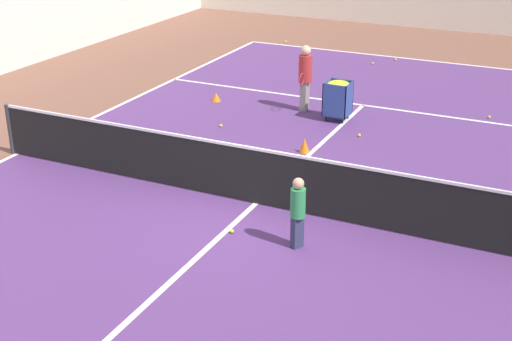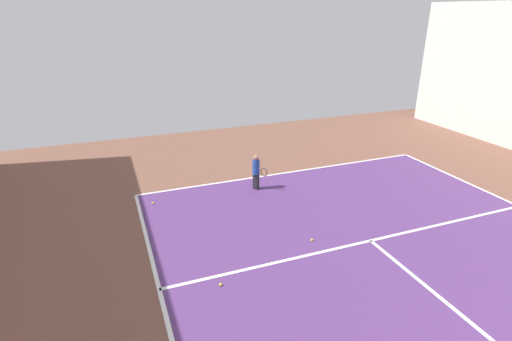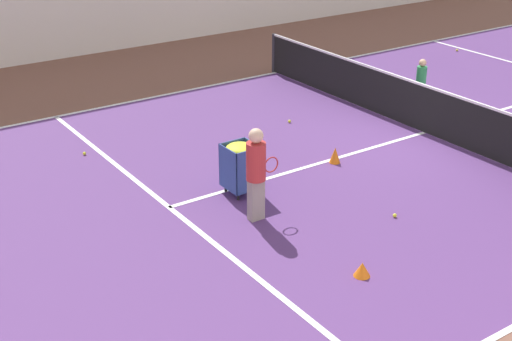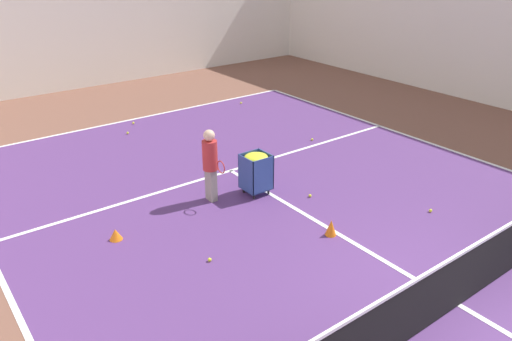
{
  "view_description": "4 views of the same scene",
  "coord_description": "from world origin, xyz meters",
  "px_view_note": "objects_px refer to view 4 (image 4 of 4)",
  "views": [
    {
      "loc": [
        4.94,
        -10.39,
        5.58
      ],
      "look_at": [
        0.0,
        0.0,
        0.65
      ],
      "focal_mm": 50.0,
      "sensor_mm": 36.0,
      "label": 1
    },
    {
      "loc": [
        6.17,
        1.13,
        5.71
      ],
      "look_at": [
        1.65,
        -10.54,
        0.68
      ],
      "focal_mm": 28.0,
      "sensor_mm": 36.0,
      "label": 2
    },
    {
      "loc": [
        -9.95,
        11.3,
        5.71
      ],
      "look_at": [
        -1.2,
        5.3,
        0.9
      ],
      "focal_mm": 50.0,
      "sensor_mm": 36.0,
      "label": 3
    },
    {
      "loc": [
        -6.27,
        -3.06,
        5.14
      ],
      "look_at": [
        -0.23,
        4.97,
        0.56
      ],
      "focal_mm": 35.0,
      "sensor_mm": 36.0,
      "label": 4
    }
  ],
  "objects_px": {
    "coach_at_net": "(210,161)",
    "training_cone_0": "(331,228)",
    "tennis_net": "(465,276)",
    "training_cone_1": "(116,234)",
    "ball_cart": "(256,166)"
  },
  "relations": [
    {
      "from": "training_cone_1",
      "to": "tennis_net",
      "type": "bearing_deg",
      "value": -54.92
    },
    {
      "from": "tennis_net",
      "to": "ball_cart",
      "type": "xyz_separation_m",
      "value": [
        -0.23,
        4.97,
        0.11
      ]
    },
    {
      "from": "ball_cart",
      "to": "training_cone_0",
      "type": "xyz_separation_m",
      "value": [
        0.09,
        -2.29,
        -0.51
      ]
    },
    {
      "from": "coach_at_net",
      "to": "training_cone_0",
      "type": "height_order",
      "value": "coach_at_net"
    },
    {
      "from": "coach_at_net",
      "to": "training_cone_1",
      "type": "height_order",
      "value": "coach_at_net"
    },
    {
      "from": "tennis_net",
      "to": "coach_at_net",
      "type": "xyz_separation_m",
      "value": [
        -1.2,
        5.3,
        0.38
      ]
    },
    {
      "from": "tennis_net",
      "to": "coach_at_net",
      "type": "distance_m",
      "value": 5.44
    },
    {
      "from": "training_cone_0",
      "to": "tennis_net",
      "type": "bearing_deg",
      "value": -86.97
    },
    {
      "from": "tennis_net",
      "to": "training_cone_0",
      "type": "relative_size",
      "value": 35.34
    },
    {
      "from": "tennis_net",
      "to": "training_cone_1",
      "type": "relative_size",
      "value": 45.64
    },
    {
      "from": "ball_cart",
      "to": "training_cone_1",
      "type": "distance_m",
      "value": 3.35
    },
    {
      "from": "training_cone_0",
      "to": "training_cone_1",
      "type": "relative_size",
      "value": 1.29
    },
    {
      "from": "tennis_net",
      "to": "training_cone_0",
      "type": "xyz_separation_m",
      "value": [
        -0.14,
        2.68,
        -0.39
      ]
    },
    {
      "from": "training_cone_0",
      "to": "training_cone_1",
      "type": "distance_m",
      "value": 4.12
    },
    {
      "from": "tennis_net",
      "to": "training_cone_1",
      "type": "bearing_deg",
      "value": 125.08
    }
  ]
}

